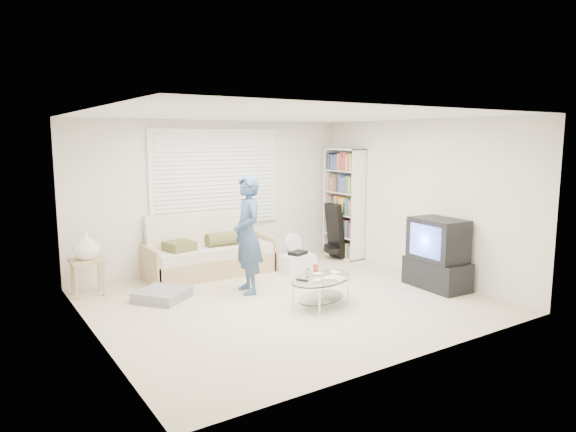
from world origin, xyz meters
TOP-DOWN VIEW (x-y plane):
  - ground at (0.00, 0.00)m, footprint 5.00×5.00m
  - room_shell at (0.00, 0.48)m, footprint 5.02×4.52m
  - window_blinds at (0.00, 2.20)m, footprint 2.32×0.08m
  - futon_sofa at (-0.30, 1.87)m, footprint 2.07×0.83m
  - grey_floor_pillow at (-1.42, 1.00)m, footprint 0.87×0.87m
  - side_table at (-2.22, 1.77)m, footprint 0.46×0.37m
  - bookshelf at (2.32, 1.67)m, footprint 0.32×0.85m
  - guitar_case at (2.08, 1.62)m, footprint 0.36×0.37m
  - floor_fan at (1.08, 1.51)m, footprint 0.38×0.25m
  - storage_bin at (0.95, 1.15)m, footprint 0.54×0.40m
  - tv_unit at (2.20, -0.67)m, footprint 0.58×0.99m
  - coffee_table at (0.26, -0.41)m, footprint 1.19×0.96m
  - standing_person at (-0.26, 0.66)m, footprint 0.50×0.68m

SIDE VIEW (x-z plane):
  - ground at x=0.00m, z-range 0.00..0.00m
  - grey_floor_pillow at x=-1.42m, z-range 0.00..0.14m
  - storage_bin at x=0.95m, z-range -0.02..0.35m
  - coffee_table at x=0.26m, z-range 0.06..0.56m
  - futon_sofa at x=-0.30m, z-range -0.17..0.84m
  - floor_fan at x=1.08m, z-range 0.05..0.66m
  - guitar_case at x=2.08m, z-range -0.06..0.96m
  - tv_unit at x=2.20m, z-range -0.02..1.03m
  - side_table at x=-2.22m, z-range 0.22..1.13m
  - standing_person at x=-0.26m, z-range 0.00..1.69m
  - bookshelf at x=2.32m, z-range 0.00..2.02m
  - window_blinds at x=0.00m, z-range 0.74..2.36m
  - room_shell at x=0.00m, z-range 0.37..2.88m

